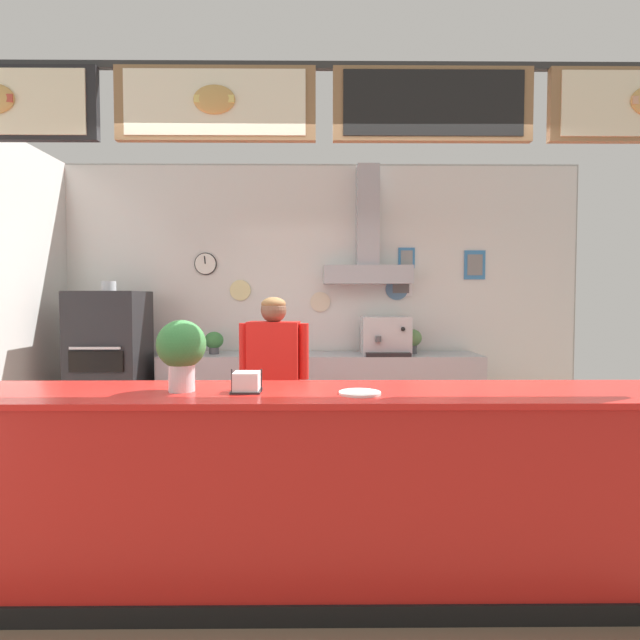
# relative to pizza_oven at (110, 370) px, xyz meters

# --- Properties ---
(ground_plane) EXTENTS (6.95, 6.95, 0.00)m
(ground_plane) POSITION_rel_pizza_oven_xyz_m (2.12, -1.99, -0.80)
(ground_plane) COLOR brown
(back_wall_assembly) EXTENTS (5.79, 2.92, 3.01)m
(back_wall_assembly) POSITION_rel_pizza_oven_xyz_m (2.15, 0.52, 0.79)
(back_wall_assembly) COLOR #9E9E99
(back_wall_assembly) RESTS_ON ground_plane
(service_counter) EXTENTS (4.40, 0.65, 1.04)m
(service_counter) POSITION_rel_pizza_oven_xyz_m (2.12, -2.44, -0.28)
(service_counter) COLOR red
(service_counter) RESTS_ON ground_plane
(back_prep_counter) EXTENTS (3.36, 0.59, 0.92)m
(back_prep_counter) POSITION_rel_pizza_oven_xyz_m (2.13, 0.28, -0.34)
(back_prep_counter) COLOR #A3A5AD
(back_prep_counter) RESTS_ON ground_plane
(pizza_oven) EXTENTS (0.68, 0.66, 1.69)m
(pizza_oven) POSITION_rel_pizza_oven_xyz_m (0.00, 0.00, 0.00)
(pizza_oven) COLOR #232326
(pizza_oven) RESTS_ON ground_plane
(shop_worker) EXTENTS (0.57, 0.26, 1.53)m
(shop_worker) POSITION_rel_pizza_oven_xyz_m (1.73, -0.98, 0.03)
(shop_worker) COLOR #232328
(shop_worker) RESTS_ON ground_plane
(espresso_machine) EXTENTS (0.51, 0.46, 0.40)m
(espresso_machine) POSITION_rel_pizza_oven_xyz_m (2.81, 0.25, 0.32)
(espresso_machine) COLOR #B7BABF
(espresso_machine) RESTS_ON back_prep_counter
(potted_oregano) EXTENTS (0.21, 0.21, 0.26)m
(potted_oregano) POSITION_rel_pizza_oven_xyz_m (3.10, 0.29, 0.28)
(potted_oregano) COLOR #4C4C51
(potted_oregano) RESTS_ON back_prep_counter
(potted_basil) EXTENTS (0.20, 0.20, 0.24)m
(potted_basil) POSITION_rel_pizza_oven_xyz_m (0.99, 0.28, 0.26)
(potted_basil) COLOR #4C4C51
(potted_basil) RESTS_ON back_prep_counter
(basil_vase) EXTENTS (0.25, 0.25, 0.37)m
(basil_vase) POSITION_rel_pizza_oven_xyz_m (1.38, -2.45, 0.45)
(basil_vase) COLOR silver
(basil_vase) RESTS_ON service_counter
(napkin_holder) EXTENTS (0.16, 0.15, 0.12)m
(napkin_holder) POSITION_rel_pizza_oven_xyz_m (1.72, -2.47, 0.29)
(napkin_holder) COLOR #262628
(napkin_holder) RESTS_ON service_counter
(condiment_plate) EXTENTS (0.21, 0.21, 0.01)m
(condiment_plate) POSITION_rel_pizza_oven_xyz_m (2.29, -2.53, 0.25)
(condiment_plate) COLOR white
(condiment_plate) RESTS_ON service_counter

